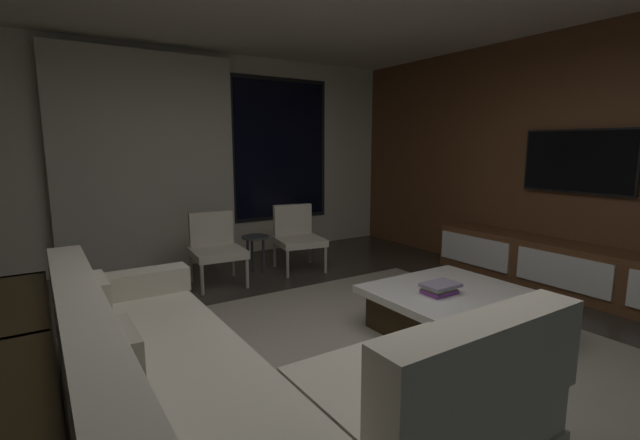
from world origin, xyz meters
The scene contains 13 objects.
floor centered at (0.00, 0.00, 0.00)m, with size 9.20×9.20×0.00m, color #332B26.
back_wall_with_window centered at (-0.06, 3.62, 1.34)m, with size 6.60×0.30×2.70m.
media_wall centered at (3.06, 0.00, 1.35)m, with size 0.12×7.80×2.70m.
area_rug centered at (0.35, -0.10, 0.01)m, with size 3.20×3.80×0.01m, color gray.
sectional_couch centered at (-1.00, -0.17, 0.29)m, with size 1.98×2.50×0.82m.
coffee_table centered at (1.01, 0.11, 0.19)m, with size 1.16×1.16×0.36m.
book_stack_on_coffee_table centered at (0.87, 0.15, 0.41)m, with size 0.29×0.21×0.09m.
accent_chair_near_window centered at (0.94, 2.51, 0.43)m, with size 0.63×0.64×0.78m.
accent_chair_by_curtain centered at (-0.11, 2.47, 0.43)m, with size 0.58×0.60×0.78m.
side_stool centered at (0.40, 2.56, 0.37)m, with size 0.32×0.32×0.46m.
media_console centered at (2.77, 0.05, 0.25)m, with size 0.46×3.10×0.52m.
mounted_tv centered at (2.95, 0.25, 1.35)m, with size 0.05×1.12×0.65m.
console_table_behind_couch centered at (-1.91, -0.04, 0.41)m, with size 0.40×2.10×0.74m.
Camera 1 is at (-1.72, -2.12, 1.50)m, focal length 24.76 mm.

